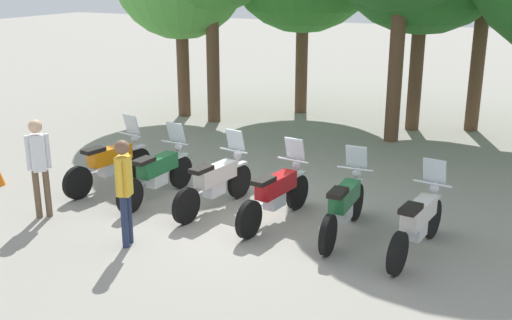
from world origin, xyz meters
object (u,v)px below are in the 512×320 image
motorcycle_0 (110,162)px  motorcycle_1 (158,173)px  motorcycle_3 (276,193)px  motorcycle_5 (418,222)px  motorcycle_2 (215,182)px  motorcycle_4 (344,205)px  person_1 (39,161)px  person_0 (124,185)px

motorcycle_0 → motorcycle_1: 1.23m
motorcycle_3 → motorcycle_5: bearing=-86.5°
motorcycle_0 → motorcycle_2: size_ratio=1.00×
motorcycle_3 → motorcycle_5: same height
motorcycle_1 → motorcycle_4: same height
motorcycle_0 → person_1: bearing=-172.2°
motorcycle_4 → person_1: person_1 is taller
motorcycle_3 → person_0: bearing=145.7°
motorcycle_1 → motorcycle_5: (4.91, -0.16, 0.00)m
motorcycle_5 → motorcycle_3: bearing=92.8°
motorcycle_2 → person_0: (-0.46, -1.97, 0.49)m
motorcycle_5 → person_1: person_1 is taller
motorcycle_2 → motorcycle_4: bearing=-83.4°
motorcycle_3 → motorcycle_1: bearing=96.9°
person_0 → motorcycle_0: bearing=-62.2°
motorcycle_2 → person_1: (-2.50, -1.70, 0.52)m
motorcycle_5 → person_1: 6.38m
motorcycle_2 → person_1: bearing=131.7°
motorcycle_1 → motorcycle_2: (1.23, 0.05, 0.00)m
motorcycle_4 → person_0: size_ratio=1.27×
motorcycle_2 → motorcycle_5: bearing=-85.7°
person_0 → motorcycle_1: bearing=-84.7°
motorcycle_1 → person_1: 2.15m
motorcycle_0 → motorcycle_5: (6.13, -0.27, 0.00)m
motorcycle_0 → motorcycle_1: (1.22, -0.11, 0.00)m
motorcycle_3 → person_1: bearing=120.9°
person_0 → person_1: person_1 is taller
motorcycle_3 → person_0: size_ratio=1.27×
motorcycle_2 → motorcycle_3: bearing=-84.9°
motorcycle_5 → person_1: bearing=109.9°
motorcycle_0 → motorcycle_3: 3.68m
motorcycle_0 → motorcycle_3: same height
person_1 → motorcycle_4: bearing=-121.1°
motorcycle_0 → person_1: person_1 is taller
motorcycle_5 → person_1: size_ratio=1.24×
motorcycle_1 → motorcycle_5: same height
motorcycle_2 → person_1: size_ratio=1.24×
motorcycle_2 → motorcycle_5: (3.68, -0.21, 0.00)m
person_0 → motorcycle_3: bearing=-148.0°
motorcycle_4 → person_1: size_ratio=1.25×
motorcycle_0 → motorcycle_4: 4.90m
motorcycle_5 → person_0: person_0 is taller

